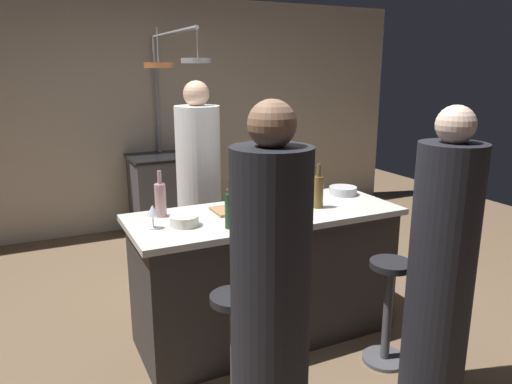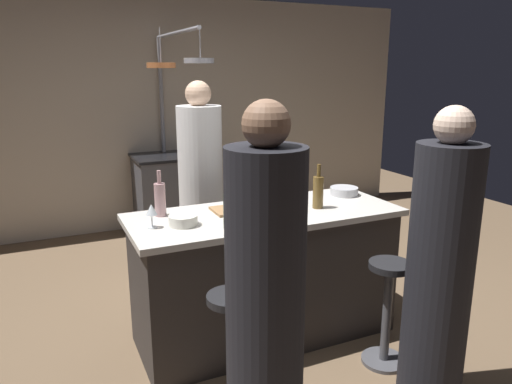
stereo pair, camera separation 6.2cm
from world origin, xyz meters
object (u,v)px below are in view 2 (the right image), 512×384
Objects in this scene: guest_right at (439,273)px; mixing_bowl_ceramic at (183,220)px; wine_bottle_rose at (160,199)px; mixing_bowl_steel at (344,191)px; chef at (201,194)px; bar_stool_left at (232,347)px; potted_plant at (356,213)px; wine_glass_by_chef at (151,211)px; wine_bottle_red at (229,210)px; stove_range at (171,194)px; bar_stool_right at (387,308)px; guest_left at (265,305)px; cutting_board at (237,209)px; pepper_mill at (229,206)px; wine_bottle_green at (271,188)px; wine_bottle_amber at (318,191)px; wine_glass_near_left_guest at (256,188)px.

guest_right is 1.48m from mixing_bowl_ceramic.
mixing_bowl_steel is at bearing -2.03° from wine_bottle_rose.
chef is 1.71m from bar_stool_left.
wine_glass_by_chef reaches higher than potted_plant.
bar_stool_left is at bearing -110.83° from wine_bottle_red.
wine_glass_by_chef reaches higher than stove_range.
bar_stool_right is at bearing 0.00° from bar_stool_left.
bar_stool_left is 2.98m from potted_plant.
potted_plant is at bearing 41.41° from bar_stool_left.
cutting_board is at bearing 74.06° from guest_left.
guest_left is 0.94m from mixing_bowl_ceramic.
guest_right is at bearing -57.15° from cutting_board.
potted_plant is 2.69m from wine_bottle_red.
cutting_board is at bearing -146.79° from potted_plant.
cutting_board is 1.52× the size of pepper_mill.
pepper_mill is (-0.85, 0.88, 0.24)m from guest_right.
bar_stool_right is 1.14m from cutting_board.
wine_bottle_green reaches higher than stove_range.
chef reaches higher than mixing_bowl_ceramic.
bar_stool_right is 1.37m from mixing_bowl_ceramic.
wine_glass_by_chef is at bearing -122.05° from chef.
wine_bottle_amber is 0.94m from mixing_bowl_ceramic.
chef is (-0.12, -1.45, 0.35)m from stove_range.
mixing_bowl_steel is (0.69, -0.08, -0.08)m from wine_glass_near_left_guest.
guest_left reaches higher than cutting_board.
wine_bottle_rose is (-0.35, 0.32, 0.01)m from pepper_mill.
bar_stool_right is 1.00× the size of bar_stool_left.
mixing_bowl_ceramic is at bearing 179.12° from wine_bottle_amber.
mixing_bowl_ceramic is (-0.27, 0.07, -0.07)m from pepper_mill.
pepper_mill reaches higher than wine_glass_near_left_guest.
guest_left is (-1.02, 0.02, 0.03)m from guest_right.
mixing_bowl_steel is at bearing 81.36° from guest_right.
mixing_bowl_ceramic is (-0.41, -0.16, 0.02)m from cutting_board.
stove_range is 2.74m from wine_bottle_red.
bar_stool_right is 0.87m from wine_bottle_amber.
mixing_bowl_ceramic is (-2.32, -1.40, 0.63)m from potted_plant.
mixing_bowl_ceramic is (-0.46, -1.05, 0.13)m from chef.
mixing_bowl_ceramic is (0.08, -0.25, -0.08)m from wine_bottle_rose.
guest_left is 1.13m from cutting_board.
guest_left is 11.64× the size of wine_glass_by_chef.
wine_bottle_rose is (-0.65, -2.25, 0.57)m from stove_range.
wine_glass_near_left_guest is (-0.51, 1.23, 0.24)m from guest_right.
guest_left is 9.80× the size of mixing_bowl_ceramic.
mixing_bowl_ceramic is at bearing 153.01° from bar_stool_right.
wine_bottle_rose reaches higher than mixing_bowl_ceramic.
wine_bottle_amber is 1.74× the size of mixing_bowl_ceramic.
mixing_bowl_steel reaches higher than stove_range.
potted_plant is (2.24, 1.97, -0.08)m from bar_stool_left.
pepper_mill is at bearing -99.41° from chef.
cutting_board is at bearing -177.11° from mixing_bowl_steel.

